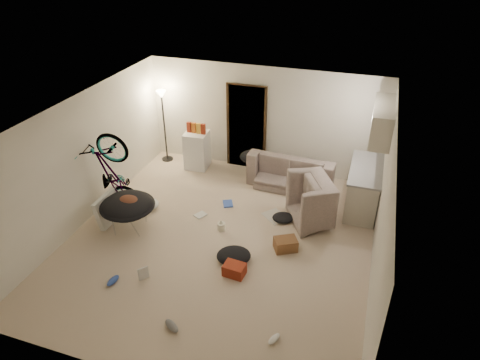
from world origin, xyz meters
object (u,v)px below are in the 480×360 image
(mini_fridge, at_px, (197,150))
(sofa, at_px, (292,173))
(kitchen_counter, at_px, (363,189))
(tv_box, at_px, (111,206))
(floor_lamp, at_px, (163,111))
(armchair, at_px, (327,204))
(bicycle, at_px, (116,192))
(saucer_chair, at_px, (128,210))
(drink_case_b, at_px, (234,270))
(juicer, at_px, (221,226))
(drink_case_a, at_px, (286,244))

(mini_fridge, bearing_deg, sofa, -5.97)
(kitchen_counter, distance_m, tv_box, 5.14)
(floor_lamp, height_order, armchair, floor_lamp)
(bicycle, bearing_deg, floor_lamp, 0.15)
(sofa, distance_m, tv_box, 3.99)
(armchair, xyz_separation_m, saucer_chair, (-3.57, -1.50, 0.09))
(bicycle, xyz_separation_m, saucer_chair, (0.52, -0.41, -0.06))
(drink_case_b, bearing_deg, kitchen_counter, 61.06)
(floor_lamp, height_order, bicycle, floor_lamp)
(floor_lamp, xyz_separation_m, juicer, (2.32, -2.33, -1.21))
(kitchen_counter, relative_size, saucer_chair, 1.44)
(mini_fridge, distance_m, drink_case_b, 3.94)
(drink_case_b, bearing_deg, bicycle, 165.78)
(floor_lamp, bearing_deg, juicer, -45.11)
(floor_lamp, distance_m, drink_case_a, 4.58)
(kitchen_counter, bearing_deg, armchair, -132.96)
(sofa, relative_size, tv_box, 2.17)
(mini_fridge, bearing_deg, drink_case_b, -61.53)
(sofa, xyz_separation_m, juicer, (-0.93, -2.13, -0.19))
(bicycle, relative_size, mini_fridge, 2.11)
(floor_lamp, height_order, kitchen_counter, floor_lamp)
(juicer, bearing_deg, bicycle, -177.51)
(kitchen_counter, height_order, armchair, kitchen_counter)
(saucer_chair, bearing_deg, tv_box, 160.50)
(saucer_chair, relative_size, tv_box, 1.17)
(saucer_chair, height_order, juicer, saucer_chair)
(kitchen_counter, xyz_separation_m, drink_case_b, (-1.87, -2.78, -0.34))
(sofa, xyz_separation_m, saucer_chair, (-2.62, -2.64, 0.16))
(armchair, relative_size, drink_case_b, 3.01)
(drink_case_a, bearing_deg, bicycle, 149.76)
(floor_lamp, bearing_deg, armchair, -17.65)
(armchair, bearing_deg, mini_fridge, 41.23)
(floor_lamp, relative_size, juicer, 8.03)
(floor_lamp, height_order, tv_box, floor_lamp)
(floor_lamp, distance_m, saucer_chair, 3.03)
(kitchen_counter, distance_m, drink_case_b, 3.36)
(armchair, bearing_deg, sofa, 11.53)
(tv_box, xyz_separation_m, juicer, (2.22, 0.32, -0.20))
(kitchen_counter, bearing_deg, saucer_chair, -152.55)
(sofa, bearing_deg, drink_case_b, 87.93)
(sofa, distance_m, juicer, 2.33)
(tv_box, height_order, drink_case_a, tv_box)
(floor_lamp, xyz_separation_m, drink_case_b, (2.96, -3.43, -1.20))
(drink_case_b, bearing_deg, juicer, 125.31)
(saucer_chair, distance_m, drink_case_a, 3.05)
(drink_case_a, bearing_deg, juicer, 143.15)
(mini_fridge, height_order, saucer_chair, mini_fridge)
(juicer, bearing_deg, tv_box, -171.72)
(armchair, bearing_deg, bicycle, 76.59)
(floor_lamp, height_order, drink_case_a, floor_lamp)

